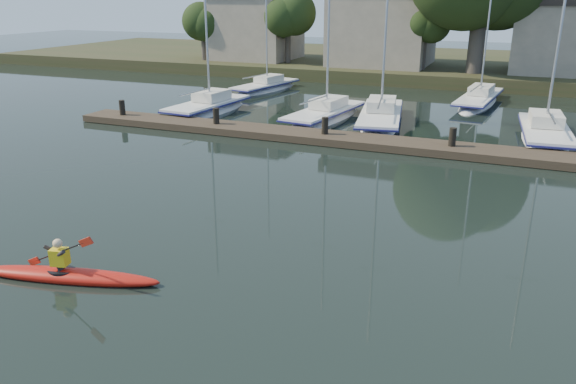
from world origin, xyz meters
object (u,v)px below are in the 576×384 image
at_px(kayak, 67,273).
at_px(sailboat_3, 543,144).
at_px(sailboat_5, 266,93).
at_px(sailboat_0, 208,116).
at_px(sailboat_2, 380,127).
at_px(sailboat_1, 324,123).
at_px(sailboat_6, 478,106).
at_px(dock, 385,143).

bearing_deg(kayak, sailboat_3, 46.89).
bearing_deg(kayak, sailboat_5, 91.13).
height_order(sailboat_0, sailboat_3, sailboat_3).
height_order(sailboat_0, sailboat_2, sailboat_2).
bearing_deg(sailboat_2, sailboat_1, 176.16).
xyz_separation_m(kayak, sailboat_6, (7.56, 29.07, -0.36)).
relative_size(sailboat_5, sailboat_6, 0.89).
bearing_deg(kayak, sailboat_2, 68.14).
height_order(kayak, sailboat_2, sailboat_2).
xyz_separation_m(sailboat_3, sailboat_5, (-18.99, 8.48, 0.04)).
distance_m(sailboat_0, sailboat_2, 10.44).
relative_size(sailboat_0, sailboat_3, 0.92).
xyz_separation_m(sailboat_0, sailboat_1, (7.23, 0.71, 0.02)).
xyz_separation_m(sailboat_0, sailboat_3, (18.77, 0.37, 0.00)).
bearing_deg(sailboat_5, kayak, -64.43).
distance_m(sailboat_0, sailboat_1, 7.26).
relative_size(dock, sailboat_3, 2.50).
bearing_deg(sailboat_1, sailboat_3, 6.47).
relative_size(kayak, sailboat_3, 0.36).
relative_size(sailboat_1, sailboat_6, 0.93).
relative_size(kayak, sailboat_6, 0.33).
bearing_deg(sailboat_0, sailboat_1, 10.45).
xyz_separation_m(dock, sailboat_2, (-1.46, 5.10, -0.40)).
xyz_separation_m(dock, sailboat_3, (6.93, 4.41, -0.41)).
relative_size(kayak, sailboat_5, 0.37).
height_order(sailboat_1, sailboat_3, sailboat_1).
relative_size(sailboat_1, sailboat_3, 1.02).
height_order(kayak, sailboat_5, sailboat_5).
bearing_deg(sailboat_1, sailboat_2, 14.44).
height_order(sailboat_5, sailboat_6, sailboat_6).
bearing_deg(sailboat_6, sailboat_5, -172.67).
height_order(dock, sailboat_0, sailboat_0).
distance_m(dock, sailboat_3, 8.22).
bearing_deg(sailboat_5, dock, -36.21).
distance_m(dock, sailboat_1, 6.64).
distance_m(sailboat_3, sailboat_6, 9.65).
relative_size(dock, sailboat_0, 2.72).
bearing_deg(sailboat_5, sailboat_2, -25.64).
distance_m(kayak, sailboat_5, 29.68).
relative_size(sailboat_3, sailboat_5, 1.03).
height_order(kayak, sailboat_6, sailboat_6).
relative_size(sailboat_1, sailboat_2, 0.87).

